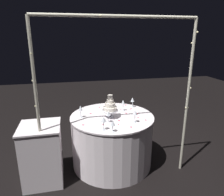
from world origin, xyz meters
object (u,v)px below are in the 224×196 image
object	(u,v)px
wine_glass_2	(80,109)
wine_glass_6	(132,100)
side_table	(42,154)
wine_glass_0	(113,124)
tiered_cake	(110,106)
main_table	(112,140)
wine_glass_1	(104,120)
wine_glass_4	(135,113)
wine_glass_5	(123,103)
decorative_arch	(119,80)
wine_glass_3	(108,114)

from	to	relation	value
wine_glass_2	wine_glass_6	xyz separation A→B (m)	(-0.84, -0.27, -0.01)
side_table	wine_glass_0	xyz separation A→B (m)	(-0.87, 0.29, 0.47)
tiered_cake	wine_glass_2	distance (m)	0.42
main_table	wine_glass_2	world-z (taller)	wine_glass_2
main_table	wine_glass_1	world-z (taller)	wine_glass_1
main_table	wine_glass_4	bearing A→B (deg)	130.14
wine_glass_2	wine_glass_5	world-z (taller)	wine_glass_2
main_table	wine_glass_0	bearing A→B (deg)	78.68
side_table	wine_glass_6	bearing A→B (deg)	-159.54
wine_glass_4	wine_glass_2	bearing A→B (deg)	-25.35
main_table	decorative_arch	bearing A→B (deg)	90.16
side_table	wine_glass_0	distance (m)	1.04
tiered_cake	wine_glass_6	world-z (taller)	tiered_cake
main_table	wine_glass_6	xyz separation A→B (m)	(-0.40, -0.30, 0.50)
side_table	wine_glass_3	size ratio (longest dim) A/B	4.95
decorative_arch	wine_glass_0	world-z (taller)	decorative_arch
decorative_arch	wine_glass_2	distance (m)	0.76
tiered_cake	wine_glass_2	xyz separation A→B (m)	(0.41, -0.08, -0.03)
wine_glass_1	wine_glass_2	world-z (taller)	wine_glass_2
wine_glass_3	wine_glass_4	world-z (taller)	wine_glass_4
wine_glass_2	wine_glass_3	bearing A→B (deg)	142.97
decorative_arch	wine_glass_0	distance (m)	0.53
tiered_cake	wine_glass_4	xyz separation A→B (m)	(-0.28, 0.24, -0.04)
decorative_arch	wine_glass_3	bearing A→B (deg)	-53.61
decorative_arch	tiered_cake	bearing A→B (deg)	-83.02
main_table	wine_glass_0	world-z (taller)	wine_glass_0
side_table	wine_glass_3	xyz separation A→B (m)	(-0.87, 0.01, 0.49)
decorative_arch	side_table	world-z (taller)	decorative_arch
wine_glass_1	wine_glass_2	distance (m)	0.53
tiered_cake	wine_glass_1	world-z (taller)	tiered_cake
main_table	side_table	distance (m)	1.00
wine_glass_5	decorative_arch	bearing A→B (deg)	68.68
tiered_cake	wine_glass_4	bearing A→B (deg)	139.47
side_table	wine_glass_1	size ratio (longest dim) A/B	4.66
side_table	tiered_cake	world-z (taller)	tiered_cake
wine_glass_4	tiered_cake	bearing A→B (deg)	-40.53
decorative_arch	wine_glass_2	world-z (taller)	decorative_arch
side_table	wine_glass_3	distance (m)	1.00
wine_glass_0	wine_glass_3	bearing A→B (deg)	-89.72
tiered_cake	wine_glass_1	size ratio (longest dim) A/B	1.91
wine_glass_0	wine_glass_2	size ratio (longest dim) A/B	0.79
decorative_arch	wine_glass_5	size ratio (longest dim) A/B	12.18
wine_glass_0	wine_glass_3	world-z (taller)	wine_glass_3
tiered_cake	wine_glass_2	world-z (taller)	tiered_cake
side_table	wine_glass_4	bearing A→B (deg)	176.10
side_table	wine_glass_0	size ratio (longest dim) A/B	5.67
decorative_arch	main_table	xyz separation A→B (m)	(0.00, -0.36, -0.99)
wine_glass_5	wine_glass_2	bearing A→B (deg)	12.36
wine_glass_0	wine_glass_1	size ratio (longest dim) A/B	0.82
side_table	wine_glass_6	distance (m)	1.55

